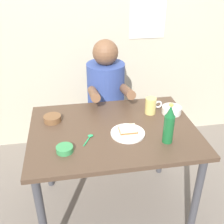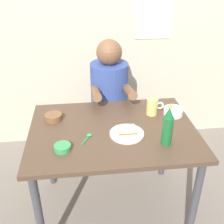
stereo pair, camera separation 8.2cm
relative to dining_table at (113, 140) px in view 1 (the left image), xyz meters
The scene contains 13 objects.
ground_plane 0.65m from the dining_table, ahead, with size 6.00×6.00×0.00m, color slate.
wall_back 1.24m from the dining_table, 89.97° to the left, with size 4.40×0.09×2.60m.
dining_table is the anchor object (origin of this frame).
stool 0.70m from the dining_table, 85.92° to the left, with size 0.34×0.34×0.45m.
person_seated 0.63m from the dining_table, 85.84° to the left, with size 0.33×0.56×0.72m.
plate_orange 0.15m from the dining_table, 44.21° to the right, with size 0.22×0.22×0.01m, color silver.
sandwich 0.17m from the dining_table, 44.21° to the right, with size 0.11×0.09×0.04m.
beer_mug 0.38m from the dining_table, 28.27° to the left, with size 0.13×0.08×0.12m.
beer_bottle 0.42m from the dining_table, 33.14° to the right, with size 0.06×0.06×0.26m.
dip_bowl_green 0.39m from the dining_table, 148.94° to the right, with size 0.10×0.10×0.03m.
rice_bowl_white 0.49m from the dining_table, 16.83° to the left, with size 0.14×0.14×0.05m.
condiment_bowl_brown 0.45m from the dining_table, 157.31° to the left, with size 0.12×0.12×0.04m.
spoon 0.21m from the dining_table, 153.67° to the right, with size 0.07×0.11×0.01m.
Camera 1 is at (-0.26, -1.50, 1.73)m, focal length 43.83 mm.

